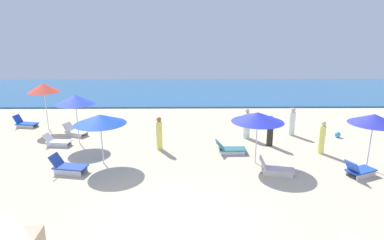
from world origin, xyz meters
The scene contains 20 objects.
ground_plane centered at (0.00, 0.00, 0.00)m, with size 60.00×60.00×0.00m, color beige.
ocean centered at (0.00, 22.70, 0.06)m, with size 60.00×14.60×0.12m, color #286197.
umbrella_0 centered at (-8.24, 10.21, 2.54)m, with size 1.81×1.81×2.82m.
lounge_chair_0_0 centered at (-9.86, 10.63, 0.24)m, with size 1.45×0.82×0.75m.
umbrella_1 centered at (8.11, 4.19, 2.24)m, with size 2.04×2.04×2.46m.
lounge_chair_1_1 centered at (7.38, 3.45, 0.27)m, with size 1.45×1.07×0.74m.
umbrella_2 centered at (3.38, 4.87, 2.16)m, with size 2.31×2.31×2.38m.
lounge_chair_2_0 centered at (3.97, 3.70, 0.23)m, with size 1.54×0.90×0.70m.
lounge_chair_2_1 centered at (2.37, 6.06, 0.23)m, with size 1.50×0.62×0.67m.
umbrella_3 centered at (-5.49, 7.58, 2.39)m, with size 1.99×1.99×2.64m.
lounge_chair_3_0 centered at (-6.53, 7.25, 0.23)m, with size 1.41×0.72×0.63m.
lounge_chair_3_1 centered at (-6.18, 8.94, 0.24)m, with size 1.52×1.12×0.68m.
umbrella_4 centered at (-3.52, 4.92, 2.07)m, with size 2.29×2.29×2.28m.
lounge_chair_4_0 centered at (-4.74, 3.93, 0.29)m, with size 1.57×0.90×0.79m.
beachgoer_1 centered at (6.28, 8.84, 0.76)m, with size 0.38×0.38×1.61m.
beachgoer_2 centered at (3.59, 8.38, 0.77)m, with size 0.54×0.54×1.67m.
beachgoer_3 centered at (6.83, 6.01, 0.79)m, with size 0.41×0.41×1.64m.
beachgoer_4 centered at (-1.12, 6.66, 0.81)m, with size 0.41×0.41×1.69m.
beachgoer_6 centered at (4.59, 7.11, 0.76)m, with size 0.41×0.41×1.62m.
beach_ball_0 centered at (8.76, 8.38, 0.16)m, with size 0.32×0.32×0.32m, color #368ED3.
Camera 1 is at (0.34, -8.39, 5.79)m, focal length 29.52 mm.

